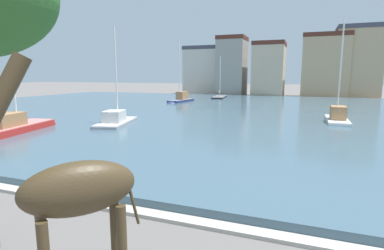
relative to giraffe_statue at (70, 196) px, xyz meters
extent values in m
cube|color=#3D5666|center=(-2.53, 30.60, -2.31)|extent=(84.09, 51.98, 0.39)
cube|color=#ADA89E|center=(-2.53, 4.37, -2.44)|extent=(84.09, 0.50, 0.12)
ellipsoid|color=#42331E|center=(0.10, 0.11, 0.09)|extent=(1.64, 1.76, 0.87)
cylinder|color=#42331E|center=(0.64, 0.74, -0.27)|extent=(0.20, 0.22, 0.92)
cube|color=navy|center=(-14.18, 38.50, -2.18)|extent=(2.25, 5.60, 0.65)
ellipsoid|color=navy|center=(-14.46, 35.92, -2.18)|extent=(1.69, 2.06, 0.62)
cube|color=slate|center=(-14.18, 38.50, -1.82)|extent=(2.20, 5.49, 0.06)
cube|color=#9E7047|center=(-14.13, 38.90, -1.21)|extent=(1.36, 2.03, 1.16)
cylinder|color=silver|center=(-14.22, 38.09, 2.54)|extent=(0.12, 0.12, 8.78)
cylinder|color=silver|center=(-14.12, 39.04, -0.95)|extent=(0.29, 1.91, 0.08)
cube|color=black|center=(-10.91, 48.36, -2.22)|extent=(2.69, 6.43, 0.57)
ellipsoid|color=black|center=(-11.28, 51.30, -2.22)|extent=(2.00, 2.38, 0.54)
cube|color=slate|center=(-10.91, 48.36, -1.90)|extent=(2.63, 6.30, 0.06)
cylinder|color=silver|center=(-10.97, 48.82, 1.56)|extent=(0.12, 0.12, 6.98)
cylinder|color=silver|center=(-10.83, 47.74, -1.03)|extent=(0.35, 2.18, 0.08)
cube|color=white|center=(5.95, 24.86, -2.20)|extent=(1.69, 5.30, 0.60)
ellipsoid|color=white|center=(5.94, 27.37, -2.20)|extent=(1.51, 1.86, 0.57)
cube|color=silver|center=(5.95, 24.86, -1.87)|extent=(1.65, 5.20, 0.06)
cube|color=#9E7047|center=(5.95, 24.46, -1.29)|extent=(1.18, 1.86, 1.10)
cylinder|color=silver|center=(5.95, 25.25, 2.22)|extent=(0.12, 0.12, 8.25)
cylinder|color=silver|center=(5.95, 24.33, -1.00)|extent=(0.08, 1.86, 0.08)
cube|color=#939399|center=(-11.07, 17.28, -2.22)|extent=(3.36, 5.89, 0.57)
ellipsoid|color=#939399|center=(-11.76, 19.83, -2.22)|extent=(2.24, 2.34, 0.54)
cube|color=#B1B1B5|center=(-11.07, 17.28, -1.90)|extent=(3.30, 5.77, 0.06)
cube|color=silver|center=(-10.97, 16.87, -1.43)|extent=(1.85, 2.24, 0.89)
cylinder|color=silver|center=(-11.18, 17.68, 1.85)|extent=(0.12, 0.12, 7.57)
cylinder|color=silver|center=(-10.93, 16.74, -1.03)|extent=(0.58, 1.90, 0.08)
cube|color=red|center=(-15.60, 11.53, -2.08)|extent=(3.32, 6.99, 0.84)
ellipsoid|color=red|center=(-16.24, 14.66, -2.08)|extent=(2.24, 2.67, 0.79)
cube|color=#C7716E|center=(-15.60, 11.53, -1.64)|extent=(3.25, 6.85, 0.06)
cube|color=#9E7047|center=(-15.50, 11.04, -1.16)|extent=(1.85, 2.59, 0.89)
cylinder|color=silver|center=(-15.70, 12.02, 2.03)|extent=(0.12, 0.12, 7.40)
cylinder|color=silver|center=(-15.47, 10.87, -0.77)|extent=(0.55, 2.32, 0.08)
cube|color=beige|center=(-18.58, 62.50, 2.42)|extent=(8.29, 5.05, 9.85)
cube|color=#42424C|center=(-18.58, 62.50, 7.75)|extent=(8.45, 5.15, 0.80)
cube|color=gray|center=(-11.62, 60.49, 3.22)|extent=(5.59, 6.25, 11.44)
cube|color=#51281E|center=(-11.62, 60.49, 9.34)|extent=(5.70, 6.37, 0.80)
cube|color=#C6B293|center=(-3.98, 60.46, 2.52)|extent=(6.03, 7.21, 10.04)
cube|color=#51281E|center=(-3.98, 60.46, 7.94)|extent=(6.15, 7.35, 0.80)
cube|color=tan|center=(6.48, 61.62, 3.16)|extent=(8.35, 6.66, 11.32)
cube|color=#51281E|center=(6.48, 61.62, 9.22)|extent=(8.52, 6.79, 0.80)
cube|color=tan|center=(12.09, 62.25, 3.76)|extent=(7.70, 7.31, 12.53)
cube|color=#42424C|center=(12.09, 62.25, 10.43)|extent=(7.85, 7.46, 0.80)
camera|label=1|loc=(3.30, -3.48, 1.83)|focal=28.38mm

